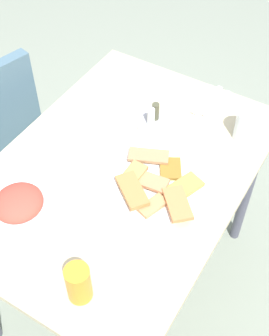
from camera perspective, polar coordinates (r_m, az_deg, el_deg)
The scene contains 10 objects.
ground_plane at distance 2.15m, azimuth -1.20°, elevation -13.75°, with size 6.00×6.00×0.00m, color gray.
dining_table at distance 1.58m, azimuth -1.59°, elevation -2.29°, with size 1.09×0.77×0.77m.
pide_platter at distance 1.45m, azimuth 2.67°, elevation -1.89°, with size 0.33×0.34×0.05m.
salad_plate_greens at distance 1.43m, azimuth -14.17°, elevation -4.29°, with size 0.23×0.23×0.06m.
soda_can at distance 1.21m, azimuth -6.95°, elevation -13.99°, with size 0.07×0.07×0.12m, color orange.
drinking_glass at distance 1.61m, azimuth 13.70°, elevation 5.13°, with size 0.08×0.08×0.11m, color silver.
paper_napkin at distance 1.76m, azimuth 9.53°, elevation 8.07°, with size 0.14×0.14×0.00m, color white.
fork at distance 1.75m, azimuth 10.08°, elevation 7.96°, with size 0.17×0.02×0.01m, color silver.
spoon at distance 1.76m, azimuth 9.01°, elevation 8.38°, with size 0.19×0.02×0.01m, color silver.
condiment_caddy at distance 1.64m, azimuth 2.32°, elevation 6.17°, with size 0.11×0.11×0.08m.
Camera 1 is at (-0.83, -0.55, 1.90)m, focal length 49.18 mm.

